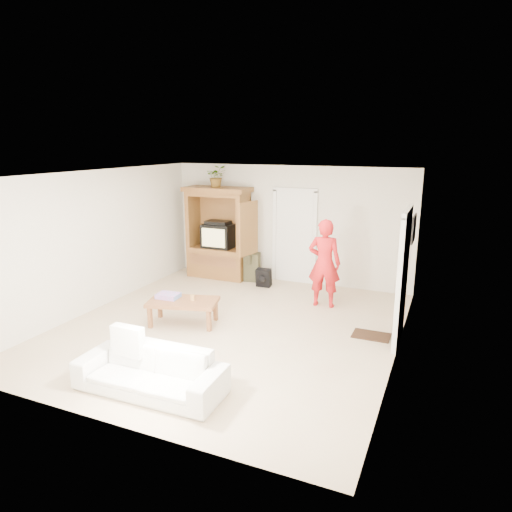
{
  "coord_description": "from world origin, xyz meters",
  "views": [
    {
      "loc": [
        3.31,
        -6.51,
        3.09
      ],
      "look_at": [
        0.24,
        0.6,
        1.15
      ],
      "focal_mm": 32.0,
      "sensor_mm": 36.0,
      "label": 1
    }
  ],
  "objects": [
    {
      "name": "backpack_olive",
      "position": [
        -0.74,
        2.63,
        0.33
      ],
      "size": [
        0.38,
        0.31,
        0.65
      ],
      "primitive_type": null,
      "rotation": [
        0.0,
        0.0,
        0.18
      ],
      "color": "#47442B",
      "rests_on": "floor"
    },
    {
      "name": "wall_left",
      "position": [
        -2.75,
        0.0,
        1.3
      ],
      "size": [
        0.0,
        6.0,
        6.0
      ],
      "primitive_type": "plane",
      "rotation": [
        1.57,
        0.0,
        1.57
      ],
      "color": "silver",
      "rests_on": "floor"
    },
    {
      "name": "wall_back",
      "position": [
        0.0,
        3.0,
        1.3
      ],
      "size": [
        5.5,
        0.0,
        5.5
      ],
      "primitive_type": "plane",
      "rotation": [
        1.57,
        0.0,
        0.0
      ],
      "color": "silver",
      "rests_on": "floor"
    },
    {
      "name": "door_back",
      "position": [
        0.15,
        2.97,
        1.02
      ],
      "size": [
        0.85,
        0.05,
        2.04
      ],
      "primitive_type": "cube",
      "color": "white",
      "rests_on": "floor"
    },
    {
      "name": "man",
      "position": [
        1.19,
        1.68,
        0.85
      ],
      "size": [
        0.65,
        0.46,
        1.71
      ],
      "primitive_type": "imported",
      "rotation": [
        0.0,
        0.0,
        3.22
      ],
      "color": "red",
      "rests_on": "floor"
    },
    {
      "name": "backpack_black",
      "position": [
        -0.32,
        2.33,
        0.2
      ],
      "size": [
        0.32,
        0.2,
        0.39
      ],
      "primitive_type": null,
      "rotation": [
        0.0,
        0.0,
        0.04
      ],
      "color": "black",
      "rests_on": "floor"
    },
    {
      "name": "armoire",
      "position": [
        -1.58,
        2.66,
        0.91
      ],
      "size": [
        1.82,
        1.14,
        2.1
      ],
      "color": "brown",
      "rests_on": "floor"
    },
    {
      "name": "doorway_right",
      "position": [
        2.73,
        0.6,
        1.02
      ],
      "size": [
        0.05,
        0.9,
        2.04
      ],
      "primitive_type": "cube",
      "color": "black",
      "rests_on": "floor"
    },
    {
      "name": "floor",
      "position": [
        0.0,
        0.0,
        0.0
      ],
      "size": [
        6.0,
        6.0,
        0.0
      ],
      "primitive_type": "plane",
      "color": "tan",
      "rests_on": "ground"
    },
    {
      "name": "towel",
      "position": [
        -1.1,
        -0.18,
        0.48
      ],
      "size": [
        0.4,
        0.3,
        0.08
      ],
      "primitive_type": "cube",
      "rotation": [
        0.0,
        0.0,
        0.07
      ],
      "color": "#F5519D",
      "rests_on": "coffee_table"
    },
    {
      "name": "wall_right",
      "position": [
        2.75,
        0.0,
        1.3
      ],
      "size": [
        0.0,
        6.0,
        6.0
      ],
      "primitive_type": "plane",
      "rotation": [
        1.57,
        0.0,
        -1.57
      ],
      "color": "silver",
      "rests_on": "floor"
    },
    {
      "name": "plant",
      "position": [
        -1.6,
        2.63,
        2.34
      ],
      "size": [
        0.57,
        0.55,
        0.48
      ],
      "primitive_type": "imported",
      "rotation": [
        0.0,
        0.0,
        0.54
      ],
      "color": "#4C7238",
      "rests_on": "armoire"
    },
    {
      "name": "ceiling",
      "position": [
        0.0,
        0.0,
        2.6
      ],
      "size": [
        6.0,
        6.0,
        0.0
      ],
      "primitive_type": "plane",
      "rotation": [
        3.14,
        0.0,
        0.0
      ],
      "color": "white",
      "rests_on": "floor"
    },
    {
      "name": "framed_picture",
      "position": [
        2.73,
        1.9,
        1.6
      ],
      "size": [
        0.03,
        0.6,
        0.48
      ],
      "primitive_type": "cube",
      "color": "black",
      "rests_on": "wall_right"
    },
    {
      "name": "coffee_table",
      "position": [
        -0.8,
        -0.18,
        0.38
      ],
      "size": [
        1.31,
        0.93,
        0.44
      ],
      "rotation": [
        0.0,
        0.0,
        0.27
      ],
      "color": "brown",
      "rests_on": "floor"
    },
    {
      "name": "doormat",
      "position": [
        2.3,
        0.6,
        0.01
      ],
      "size": [
        0.6,
        0.4,
        0.02
      ],
      "primitive_type": "cube",
      "color": "#382316",
      "rests_on": "floor"
    },
    {
      "name": "candle",
      "position": [
        -0.64,
        -0.13,
        0.49
      ],
      "size": [
        0.08,
        0.08,
        0.1
      ],
      "primitive_type": "cylinder",
      "color": "tan",
      "rests_on": "coffee_table"
    },
    {
      "name": "sofa",
      "position": [
        0.01,
        -2.24,
        0.28
      ],
      "size": [
        1.93,
        0.79,
        0.56
      ],
      "primitive_type": "imported",
      "rotation": [
        0.0,
        0.0,
        0.02
      ],
      "color": "white",
      "rests_on": "floor"
    },
    {
      "name": "wall_front",
      "position": [
        0.0,
        -3.0,
        1.3
      ],
      "size": [
        5.5,
        0.0,
        5.5
      ],
      "primitive_type": "plane",
      "rotation": [
        -1.57,
        0.0,
        0.0
      ],
      "color": "silver",
      "rests_on": "floor"
    }
  ]
}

